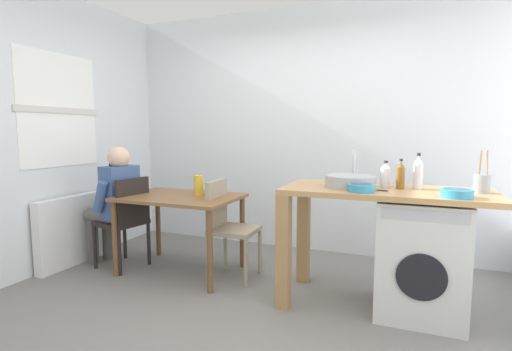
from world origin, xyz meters
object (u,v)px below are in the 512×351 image
Objects in this scene: bottle_tall_green at (385,175)px; utensil_crock at (482,183)px; colander at (457,193)px; washing_machine at (421,257)px; mixing_bowl at (361,188)px; vase at (199,185)px; chair_person_seat at (126,217)px; chair_opposite at (227,223)px; seated_person at (115,199)px; dining_table at (180,206)px; bottle_squat_brown at (401,175)px; bottle_clear_small at (418,173)px.

utensil_crock is at bearing -4.70° from bottle_tall_green.
utensil_crock reaches higher than colander.
bottle_tall_green reaches higher than washing_machine.
mixing_bowl is 1.60m from vase.
washing_machine is (2.66, 0.04, -0.08)m from chair_person_seat.
colander is at bearing 77.63° from chair_opposite.
seated_person is at bearing 176.07° from colander.
colander reaches higher than chair_person_seat.
utensil_crock reaches higher than mixing_bowl.
dining_table is 4.91× the size of bottle_squat_brown.
mixing_bowl is at bearing 178.10° from colander.
seated_person reaches higher than chair_opposite.
colander is at bearing -34.95° from bottle_tall_green.
seated_person is at bearing 175.56° from mixing_bowl.
utensil_crock reaches higher than bottle_clear_small.
bottle_squat_brown is (1.95, -0.02, 0.38)m from dining_table.
bottle_clear_small is 0.42m from utensil_crock.
bottle_tall_green is 1.06× the size of vase.
seated_person is at bearing -167.75° from vase.
bottle_squat_brown is 1.17× the size of vase.
chair_opposite is at bearing 5.72° from dining_table.
chair_opposite is at bearing -9.13° from vase.
dining_table is 5.42× the size of bottle_tall_green.
vase is (-2.15, 0.39, -0.12)m from colander.
chair_person_seat is at bearing -177.89° from bottle_squat_brown.
washing_machine is 0.67m from utensil_crock.
chair_person_seat is 1.03m from chair_opposite.
colander reaches higher than vase.
vase is (-1.92, 0.09, -0.21)m from bottle_clear_small.
seated_person reaches higher than bottle_clear_small.
utensil_crock is 0.33m from colander.
chair_opposite is 4.02× the size of bottle_squat_brown.
bottle_squat_brown is (1.47, -0.07, 0.51)m from chair_opposite.
utensil_crock is (0.53, -0.00, -0.03)m from bottle_squat_brown.
washing_machine is 3.84× the size of bottle_squat_brown.
chair_person_seat is 3.00× the size of utensil_crock.
vase reaches higher than dining_table.
vase is at bearing 176.99° from utensil_crock.
washing_machine is at bearing -2.03° from dining_table.
chair_person_seat is 0.75× the size of seated_person.
vase reaches higher than washing_machine.
seated_person is at bearing -85.37° from chair_opposite.
washing_machine is 4.51× the size of vase.
bottle_squat_brown is at bearing 179.79° from utensil_crock.
bottle_clear_small is at bearing 116.69° from washing_machine.
chair_opposite is 1.64m from washing_machine.
vase is (0.15, 0.10, 0.19)m from dining_table.
seated_person reaches higher than washing_machine.
chair_opposite is (1.02, 0.16, 0.00)m from chair_person_seat.
chair_opposite is 1.68m from bottle_clear_small.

